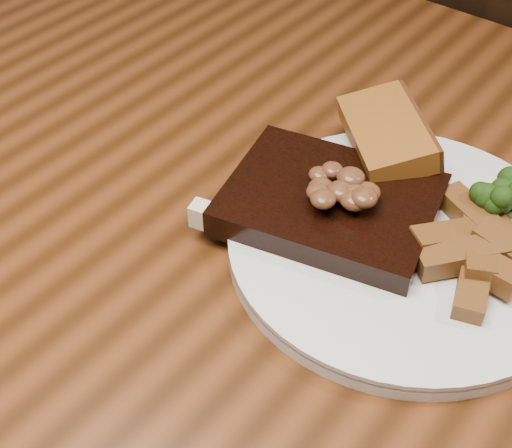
{
  "coord_description": "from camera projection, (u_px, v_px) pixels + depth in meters",
  "views": [
    {
      "loc": [
        0.25,
        -0.31,
        1.15
      ],
      "look_at": [
        0.01,
        -0.01,
        0.78
      ],
      "focal_mm": 50.0,
      "sensor_mm": 36.0,
      "label": 1
    }
  ],
  "objects": [
    {
      "name": "dining_table",
      "position": [
        249.0,
        311.0,
        0.63
      ],
      "size": [
        1.6,
        0.9,
        0.75
      ],
      "color": "#522710",
      "rests_on": "ground"
    },
    {
      "name": "chair_far",
      "position": [
        472.0,
        146.0,
        1.13
      ],
      "size": [
        0.48,
        0.48,
        0.84
      ],
      "rotation": [
        0.0,
        0.0,
        2.89
      ],
      "color": "black",
      "rests_on": "ground"
    },
    {
      "name": "plate",
      "position": [
        403.0,
        245.0,
        0.55
      ],
      "size": [
        0.32,
        0.32,
        0.01
      ],
      "primitive_type": "cylinder",
      "rotation": [
        0.0,
        0.0,
        -0.18
      ],
      "color": "silver",
      "rests_on": "dining_table"
    },
    {
      "name": "steak",
      "position": [
        330.0,
        204.0,
        0.56
      ],
      "size": [
        0.19,
        0.16,
        0.02
      ],
      "primitive_type": "cube",
      "rotation": [
        0.0,
        0.0,
        0.24
      ],
      "color": "black",
      "rests_on": "plate"
    },
    {
      "name": "steak_bone",
      "position": [
        288.0,
        246.0,
        0.53
      ],
      "size": [
        0.16,
        0.05,
        0.02
      ],
      "primitive_type": "cube",
      "rotation": [
        0.0,
        0.0,
        0.24
      ],
      "color": "beige",
      "rests_on": "plate"
    },
    {
      "name": "mushroom_pile",
      "position": [
        341.0,
        182.0,
        0.54
      ],
      "size": [
        0.06,
        0.06,
        0.03
      ],
      "primitive_type": null,
      "color": "brown",
      "rests_on": "steak"
    },
    {
      "name": "garlic_bread",
      "position": [
        383.0,
        152.0,
        0.61
      ],
      "size": [
        0.11,
        0.11,
        0.02
      ],
      "primitive_type": "cube",
      "rotation": [
        0.0,
        0.0,
        -0.74
      ],
      "color": "#9C4F1C",
      "rests_on": "plate"
    },
    {
      "name": "potato_wedges",
      "position": [
        493.0,
        251.0,
        0.52
      ],
      "size": [
        0.11,
        0.11,
        0.02
      ],
      "primitive_type": null,
      "color": "brown",
      "rests_on": "plate"
    },
    {
      "name": "broccoli_cluster",
      "position": [
        507.0,
        203.0,
        0.55
      ],
      "size": [
        0.06,
        0.06,
        0.04
      ],
      "primitive_type": null,
      "color": "#1B3E0E",
      "rests_on": "plate"
    }
  ]
}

